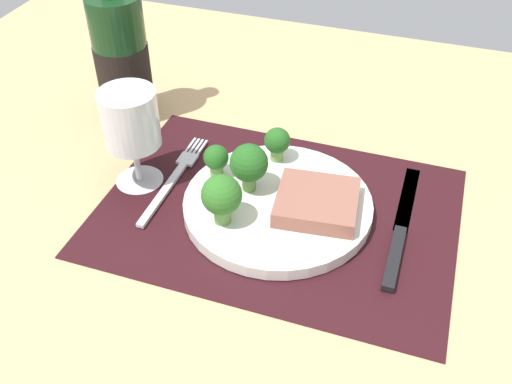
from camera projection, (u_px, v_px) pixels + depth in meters
The scene contains 12 objects.
ground_plane at pixel (277, 220), 74.87cm from camera, with size 140.00×110.00×3.00cm, color tan.
placemat at pixel (277, 211), 73.80cm from camera, with size 43.88×31.89×0.30cm, color black.
plate at pixel (278, 205), 73.19cm from camera, with size 23.49×23.49×1.60cm, color silver.
steak at pixel (318, 200), 71.12cm from camera, with size 9.67×9.15×2.11cm, color #8C5647.
broccoli_near_steak at pixel (249, 164), 71.86cm from camera, with size 4.78×4.78×6.49cm.
broccoli_back_left at pixel (222, 196), 67.34cm from camera, with size 4.79×4.79×6.46cm.
broccoli_front_edge at pixel (277, 142), 77.39cm from camera, with size 3.47×3.47×4.76cm.
broccoli_center at pixel (216, 159), 74.89cm from camera, with size 3.25×3.25×4.46cm.
fork at pixel (174, 178), 78.23cm from camera, with size 2.40×19.20×0.50cm.
knife at pixel (400, 232), 70.18cm from camera, with size 1.80×23.00×0.80cm.
wine_bottle at pixel (121, 56), 84.42cm from camera, with size 7.90×7.90×29.18cm.
wine_glass at pixel (131, 124), 72.95cm from camera, with size 7.19×7.19×13.52cm.
Camera 1 is at (15.09, -52.87, 49.52)cm, focal length 41.28 mm.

